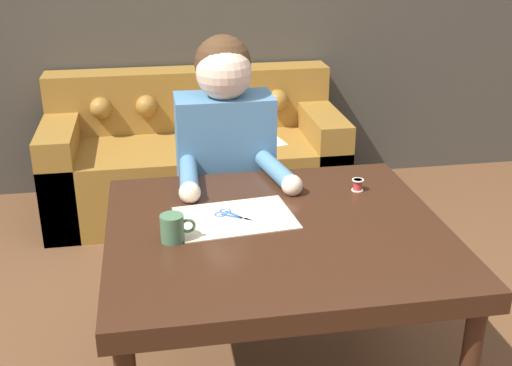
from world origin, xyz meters
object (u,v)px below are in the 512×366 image
thread_spool (358,185)px  person (226,176)px  couch (195,160)px  mug (173,228)px  scissors (236,217)px  dining_table (277,247)px

thread_spool → person: bearing=137.9°
couch → person: person is taller
couch → thread_spool: couch is taller
mug → thread_spool: mug is taller
scissors → thread_spool: size_ratio=4.65×
person → mug: bearing=-110.1°
thread_spool → dining_table: bearing=-145.4°
couch → mug: 1.93m
couch → thread_spool: size_ratio=38.83×
scissors → mug: (-0.22, -0.13, 0.04)m
person → thread_spool: bearing=-42.1°
dining_table → mug: (-0.35, -0.04, 0.12)m
scissors → thread_spool: thread_spool is taller
person → scissors: person is taller
dining_table → couch: couch is taller
scissors → mug: bearing=-148.6°
couch → mug: bearing=-96.2°
dining_table → scissors: 0.18m
person → dining_table: bearing=-82.1°
dining_table → scissors: bearing=142.8°
mug → couch: bearing=83.8°
mug → scissors: bearing=31.4°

